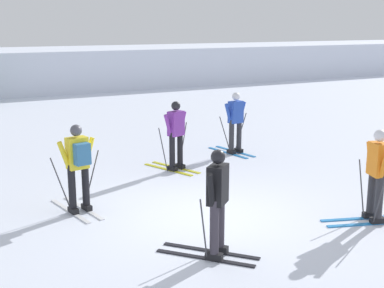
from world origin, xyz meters
TOP-DOWN VIEW (x-y plane):
  - ground_plane at (0.00, 0.00)m, footprint 120.00×120.00m
  - far_snow_ridge at (0.00, 21.71)m, footprint 80.00×6.93m
  - skier_yellow at (-1.95, 1.37)m, footprint 0.99×1.64m
  - skier_blue at (3.19, 3.91)m, footprint 0.99×1.64m
  - skier_black at (-0.66, -1.53)m, footprint 1.32×1.45m
  - skier_orange at (2.63, -1.61)m, footprint 1.63×0.96m
  - skier_purple at (0.99, 3.18)m, footprint 0.95×1.63m

SIDE VIEW (x-z plane):
  - ground_plane at x=0.00m, z-range 0.00..0.00m
  - skier_blue at x=3.19m, z-range 0.06..1.77m
  - skier_orange at x=2.63m, z-range 0.06..1.77m
  - skier_black at x=-0.66m, z-range 0.06..1.77m
  - skier_purple at x=0.99m, z-range 0.06..1.77m
  - skier_yellow at x=-1.95m, z-range 0.10..1.81m
  - far_snow_ridge at x=0.00m, z-range 0.00..2.17m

